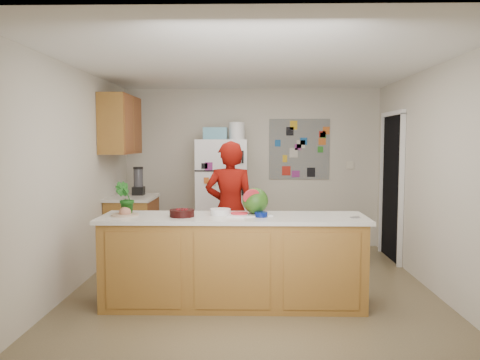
{
  "coord_description": "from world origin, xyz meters",
  "views": [
    {
      "loc": [
        -0.04,
        -5.16,
        1.66
      ],
      "look_at": [
        -0.15,
        0.2,
        1.23
      ],
      "focal_mm": 35.0,
      "sensor_mm": 36.0,
      "label": 1
    }
  ],
  "objects_px": {
    "watermelon": "(255,201)",
    "cherry_bowl": "(182,213)",
    "refrigerator": "(222,196)",
    "person": "(230,210)"
  },
  "relations": [
    {
      "from": "refrigerator",
      "to": "cherry_bowl",
      "type": "height_order",
      "value": "refrigerator"
    },
    {
      "from": "person",
      "to": "cherry_bowl",
      "type": "bearing_deg",
      "value": 69.74
    },
    {
      "from": "refrigerator",
      "to": "person",
      "type": "xyz_separation_m",
      "value": [
        0.18,
        -1.38,
        -0.01
      ]
    },
    {
      "from": "refrigerator",
      "to": "cherry_bowl",
      "type": "distance_m",
      "value": 2.45
    },
    {
      "from": "refrigerator",
      "to": "watermelon",
      "type": "relative_size",
      "value": 6.42
    },
    {
      "from": "watermelon",
      "to": "cherry_bowl",
      "type": "distance_m",
      "value": 0.75
    },
    {
      "from": "refrigerator",
      "to": "person",
      "type": "distance_m",
      "value": 1.39
    },
    {
      "from": "refrigerator",
      "to": "watermelon",
      "type": "height_order",
      "value": "refrigerator"
    },
    {
      "from": "watermelon",
      "to": "refrigerator",
      "type": "bearing_deg",
      "value": 101.59
    },
    {
      "from": "watermelon",
      "to": "cherry_bowl",
      "type": "height_order",
      "value": "watermelon"
    }
  ]
}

